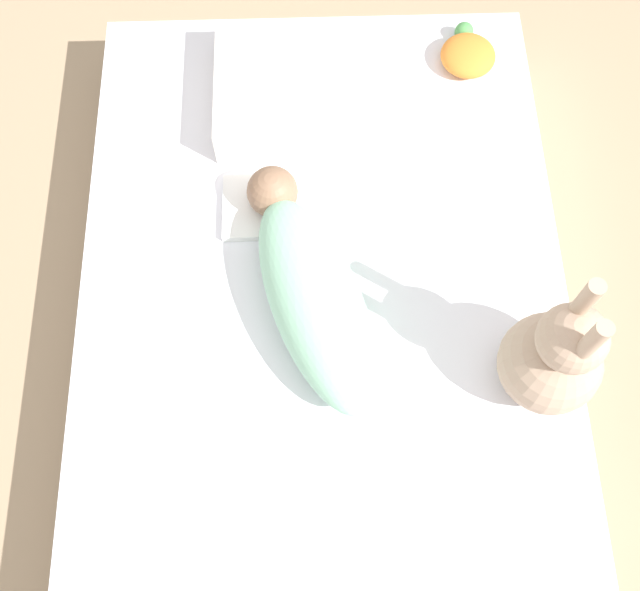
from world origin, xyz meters
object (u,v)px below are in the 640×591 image
at_px(turtle_plush, 468,53).
at_px(swaddled_baby, 312,291).
at_px(bunny_plush, 555,358).
at_px(pillow, 280,90).

bearing_deg(turtle_plush, swaddled_baby, 148.19).
height_order(swaddled_baby, bunny_plush, bunny_plush).
xyz_separation_m(pillow, bunny_plush, (-0.73, -0.54, 0.09)).
bearing_deg(pillow, swaddled_baby, -173.23).
bearing_deg(bunny_plush, swaddled_baby, 68.72).
distance_m(swaddled_baby, bunny_plush, 0.51).
relative_size(bunny_plush, turtle_plush, 2.30).
height_order(bunny_plush, turtle_plush, bunny_plush).
relative_size(swaddled_baby, pillow, 1.75).
relative_size(pillow, turtle_plush, 1.98).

